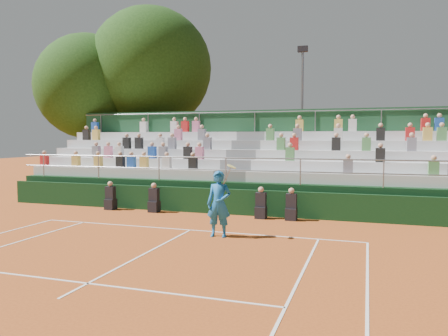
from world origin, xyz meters
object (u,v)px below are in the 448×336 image
(tree_east, at_px, (151,69))
(floodlight_mast, at_px, (302,106))
(tennis_player, at_px, (219,204))
(tree_west, at_px, (88,87))

(tree_east, relative_size, floodlight_mast, 1.32)
(tree_east, bearing_deg, tennis_player, -55.01)
(tree_west, height_order, floodlight_mast, tree_west)
(tennis_player, xyz_separation_m, tree_east, (-9.01, 12.87, 6.36))
(tree_west, bearing_deg, tennis_player, -41.97)
(tree_east, height_order, floodlight_mast, tree_east)
(tree_east, bearing_deg, floodlight_mast, 9.50)
(tree_west, distance_m, floodlight_mast, 13.45)
(tree_west, bearing_deg, tree_east, 22.45)
(tennis_player, xyz_separation_m, floodlight_mast, (0.39, 14.44, 3.93))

